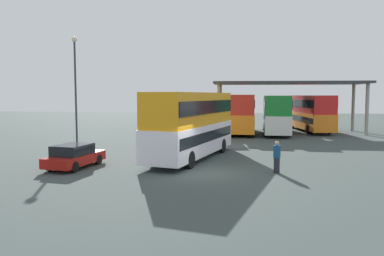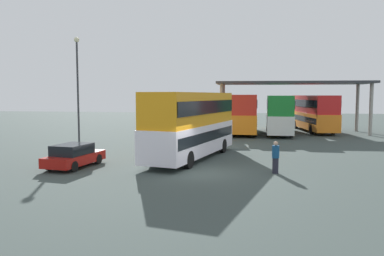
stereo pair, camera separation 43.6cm
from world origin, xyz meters
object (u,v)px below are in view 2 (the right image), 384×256
at_px(double_decker_mid_row, 245,112).
at_px(pedestrian_waiting, 276,157).
at_px(parked_hatchback, 74,156).
at_px(double_decker_far_right, 279,113).
at_px(double_decker_near_canopy, 209,113).
at_px(lamppost_tall, 78,78).
at_px(double_decker_main, 192,123).
at_px(double_decker_end_of_row, 313,112).

xyz_separation_m(double_decker_mid_row, pedestrian_waiting, (1.96, -21.11, -1.43)).
distance_m(parked_hatchback, pedestrian_waiting, 11.29).
relative_size(double_decker_mid_row, double_decker_far_right, 0.86).
bearing_deg(double_decker_far_right, parked_hatchback, 150.93).
distance_m(double_decker_near_canopy, pedestrian_waiting, 21.88).
bearing_deg(double_decker_near_canopy, double_decker_far_right, -94.07).
height_order(double_decker_near_canopy, double_decker_mid_row, double_decker_mid_row).
distance_m(double_decker_near_canopy, lamppost_tall, 15.03).
xyz_separation_m(double_decker_main, lamppost_tall, (-10.78, 6.29, 3.20)).
relative_size(double_decker_main, pedestrian_waiting, 6.23).
distance_m(double_decker_mid_row, lamppost_tall, 17.90).
xyz_separation_m(parked_hatchback, double_decker_near_canopy, (5.42, 21.06, 1.56)).
xyz_separation_m(double_decker_mid_row, double_decker_far_right, (3.63, 0.45, -0.04)).
xyz_separation_m(double_decker_mid_row, lamppost_tall, (-13.89, -10.81, 3.27)).
bearing_deg(double_decker_near_canopy, pedestrian_waiting, -172.45).
bearing_deg(lamppost_tall, double_decker_mid_row, 37.89).
height_order(double_decker_mid_row, double_decker_end_of_row, double_decker_mid_row).
distance_m(double_decker_main, double_decker_near_canopy, 17.04).
relative_size(double_decker_mid_row, lamppost_tall, 1.12).
bearing_deg(double_decker_far_right, pedestrian_waiting, 177.48).
bearing_deg(lamppost_tall, double_decker_main, -30.26).
distance_m(double_decker_end_of_row, pedestrian_waiting, 25.37).
height_order(double_decker_main, double_decker_mid_row, double_decker_main).
bearing_deg(double_decker_end_of_row, double_decker_far_right, 120.43).
distance_m(double_decker_main, double_decker_end_of_row, 23.32).
height_order(double_decker_far_right, lamppost_tall, lamppost_tall).
relative_size(parked_hatchback, double_decker_end_of_row, 0.37).
bearing_deg(pedestrian_waiting, double_decker_mid_row, -143.47).
xyz_separation_m(double_decker_far_right, pedestrian_waiting, (-1.67, -21.56, -1.39)).
bearing_deg(lamppost_tall, double_decker_near_canopy, 47.07).
relative_size(double_decker_main, double_decker_near_canopy, 0.97).
relative_size(double_decker_main, double_decker_far_right, 0.91).
height_order(double_decker_near_canopy, double_decker_far_right, double_decker_far_right).
xyz_separation_m(double_decker_near_canopy, double_decker_mid_row, (3.91, 0.08, 0.05)).
relative_size(double_decker_main, lamppost_tall, 1.18).
bearing_deg(double_decker_far_right, double_decker_end_of_row, -50.72).
bearing_deg(double_decker_mid_row, double_decker_end_of_row, -65.38).
distance_m(double_decker_main, lamppost_tall, 12.89).
bearing_deg(parked_hatchback, double_decker_mid_row, -15.54).
distance_m(double_decker_end_of_row, lamppost_tall, 26.15).
height_order(double_decker_far_right, pedestrian_waiting, double_decker_far_right).
height_order(double_decker_near_canopy, double_decker_end_of_row, double_decker_end_of_row).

